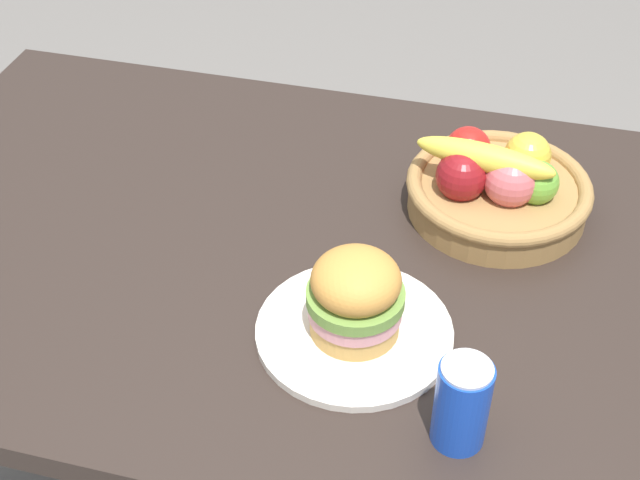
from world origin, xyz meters
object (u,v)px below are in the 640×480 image
(plate, at_px, (354,332))
(fruit_basket, at_px, (497,186))
(soda_can, at_px, (462,404))
(sandwich, at_px, (355,296))

(plate, height_order, fruit_basket, fruit_basket)
(plate, distance_m, soda_can, 0.22)
(fruit_basket, bearing_deg, soda_can, -89.57)
(sandwich, xyz_separation_m, soda_can, (0.16, -0.13, -0.01))
(plate, bearing_deg, sandwich, 0.00)
(soda_can, distance_m, fruit_basket, 0.46)
(soda_can, relative_size, fruit_basket, 0.43)
(plate, xyz_separation_m, soda_can, (0.16, -0.13, 0.06))
(soda_can, bearing_deg, plate, 139.75)
(soda_can, height_order, fruit_basket, fruit_basket)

